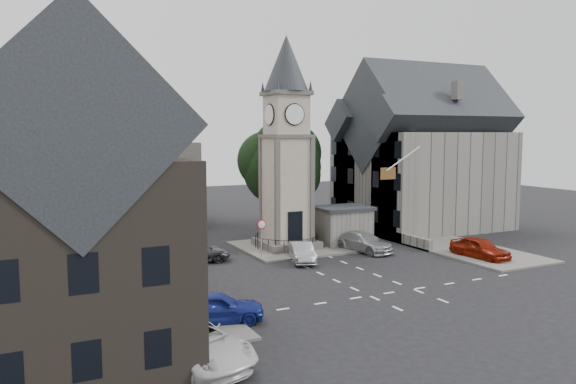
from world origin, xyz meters
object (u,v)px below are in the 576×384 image
stone_shelter (343,225)px  car_west_blue (215,307)px  pedestrian (411,229)px  car_east_red (480,248)px  clock_tower (286,144)px

stone_shelter → car_west_blue: size_ratio=0.95×
stone_shelter → pedestrian: bearing=-2.3°
car_west_blue → car_east_red: car_west_blue is taller
car_east_red → pedestrian: bearing=81.0°
stone_shelter → pedestrian: size_ratio=2.87×
car_west_blue → stone_shelter: bearing=-35.7°
car_east_red → car_west_blue: bearing=-172.1°
clock_tower → stone_shelter: 8.15m
pedestrian → car_east_red: bearing=78.5°
clock_tower → car_east_red: size_ratio=3.59×
clock_tower → pedestrian: size_ratio=10.86×
clock_tower → stone_shelter: size_ratio=3.78×
stone_shelter → car_east_red: stone_shelter is taller
clock_tower → pedestrian: bearing=-3.8°
stone_shelter → pedestrian: (6.70, -0.27, -0.80)m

